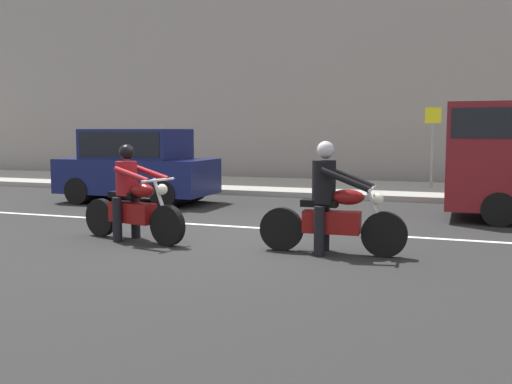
{
  "coord_description": "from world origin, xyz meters",
  "views": [
    {
      "loc": [
        3.59,
        -8.99,
        1.77
      ],
      "look_at": [
        0.63,
        -0.84,
        0.85
      ],
      "focal_mm": 41.11,
      "sensor_mm": 36.0,
      "label": 1
    }
  ],
  "objects": [
    {
      "name": "ground_plane",
      "position": [
        0.0,
        0.0,
        0.0
      ],
      "size": [
        80.0,
        80.0,
        0.0
      ],
      "primitive_type": "plane",
      "color": "#242424"
    },
    {
      "name": "sidewalk_slab",
      "position": [
        0.0,
        8.0,
        0.07
      ],
      "size": [
        40.0,
        4.4,
        0.14
      ],
      "primitive_type": "cube",
      "color": "#99968E",
      "rests_on": "ground_plane"
    },
    {
      "name": "lane_marking_stripe",
      "position": [
        0.73,
        0.9,
        0.0
      ],
      "size": [
        18.0,
        0.14,
        0.01
      ],
      "primitive_type": "cube",
      "color": "silver",
      "rests_on": "ground_plane"
    },
    {
      "name": "motorcycle_with_rider_black_leather",
      "position": [
        1.76,
        -0.83,
        0.66
      ],
      "size": [
        2.13,
        0.7,
        1.62
      ],
      "color": "black",
      "rests_on": "ground_plane"
    },
    {
      "name": "motorcycle_with_rider_crimson",
      "position": [
        -1.46,
        -0.93,
        0.64
      ],
      "size": [
        2.09,
        0.83,
        1.55
      ],
      "color": "black",
      "rests_on": "ground_plane"
    },
    {
      "name": "parked_hatchback_navy",
      "position": [
        -4.03,
        3.45,
        0.93
      ],
      "size": [
        3.77,
        1.76,
        1.8
      ],
      "color": "#11194C",
      "rests_on": "ground_plane"
    },
    {
      "name": "street_sign_post",
      "position": [
        2.62,
        8.29,
        1.54
      ],
      "size": [
        0.44,
        0.08,
        2.3
      ],
      "color": "gray",
      "rests_on": "sidewalk_slab"
    }
  ]
}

